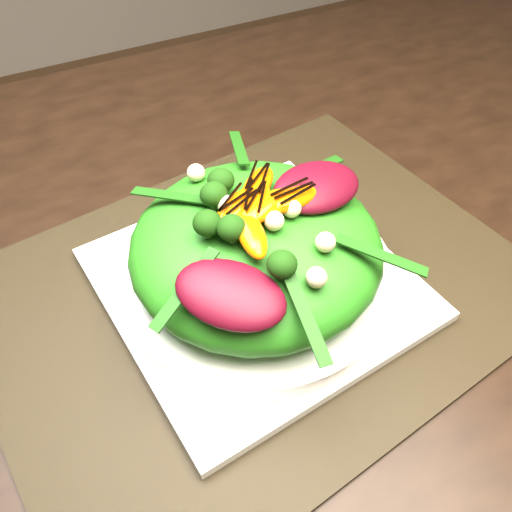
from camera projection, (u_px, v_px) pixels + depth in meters
name	position (u px, v px, depth m)	size (l,w,h in m)	color
floor	(244.00, 487.00, 1.15)	(4.00, 4.00, 0.01)	brown
dining_table	(234.00, 250.00, 0.61)	(1.60, 0.90, 0.75)	black
placemat	(256.00, 288.00, 0.54)	(0.52, 0.40, 0.00)	black
plate_base	(256.00, 283.00, 0.54)	(0.28, 0.28, 0.01)	white
salad_bowl	(256.00, 273.00, 0.53)	(0.26, 0.26, 0.02)	silver
lettuce_mound	(256.00, 246.00, 0.50)	(0.24, 0.24, 0.08)	#276E14
radicchio_leaf	(317.00, 187.00, 0.49)	(0.09, 0.06, 0.02)	#3D0611
orange_segment	(225.00, 193.00, 0.48)	(0.06, 0.02, 0.01)	#E35803
broccoli_floret	(168.00, 210.00, 0.46)	(0.03, 0.03, 0.03)	black
macadamia_nut	(306.00, 240.00, 0.44)	(0.02, 0.02, 0.02)	#F4EDAC
balsamic_drizzle	(225.00, 186.00, 0.47)	(0.04, 0.00, 0.00)	black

